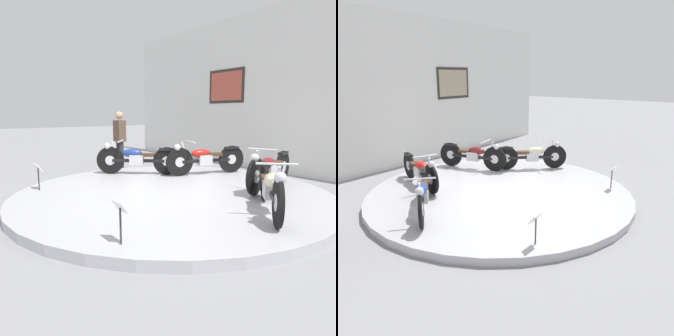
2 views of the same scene
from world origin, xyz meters
TOP-DOWN VIEW (x-y plane):
  - ground_plane at (0.00, 0.00)m, footprint 60.00×60.00m
  - display_platform at (0.00, 0.00)m, footprint 5.78×5.78m
  - back_wall at (0.00, 3.95)m, footprint 14.00×0.22m
  - motorcycle_blue at (-1.87, 0.35)m, footprint 1.36×1.54m
  - motorcycle_red at (-0.90, 1.62)m, footprint 0.70×1.93m
  - motorcycle_maroon at (0.90, 1.62)m, footprint 0.65×1.96m
  - motorcycle_cream at (1.87, 0.35)m, footprint 1.43×1.47m
  - info_placard_front_left at (-1.60, -1.97)m, footprint 0.26×0.11m
  - info_placard_front_centre at (1.60, -1.97)m, footprint 0.26×0.11m
  - visitor_standing at (-3.47, 0.77)m, footprint 0.36×0.22m

SIDE VIEW (x-z plane):
  - ground_plane at x=0.00m, z-range 0.00..0.00m
  - display_platform at x=0.00m, z-range 0.00..0.15m
  - info_placard_front_left at x=-1.60m, z-range 0.26..0.77m
  - info_placard_front_centre at x=1.60m, z-range 0.26..0.77m
  - motorcycle_cream at x=1.87m, z-range 0.14..0.93m
  - motorcycle_blue at x=-1.87m, z-range 0.14..0.94m
  - motorcycle_red at x=-0.90m, z-range 0.14..0.94m
  - motorcycle_maroon at x=0.90m, z-range 0.14..0.95m
  - visitor_standing at x=-3.47m, z-range 0.10..1.72m
  - back_wall at x=0.00m, z-range 0.00..4.31m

